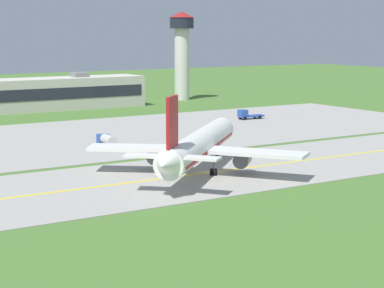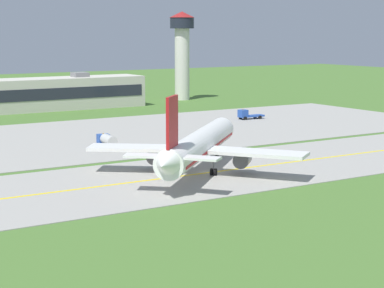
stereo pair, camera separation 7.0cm
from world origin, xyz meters
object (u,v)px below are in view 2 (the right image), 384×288
airplane_lead (198,145)px  control_tower (182,47)px  service_truck_baggage (107,141)px  service_truck_fuel (247,115)px

airplane_lead → control_tower: size_ratio=1.20×
service_truck_baggage → control_tower: control_tower is taller
airplane_lead → service_truck_fuel: size_ratio=4.86×
service_truck_baggage → service_truck_fuel: (46.11, 20.50, -0.35)m
service_truck_baggage → service_truck_fuel: bearing=24.0°
airplane_lead → control_tower: control_tower is taller
service_truck_fuel → control_tower: bearing=76.1°
service_truck_baggage → service_truck_fuel: 50.46m
airplane_lead → service_truck_baggage: bearing=94.6°
airplane_lead → service_truck_baggage: 26.81m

